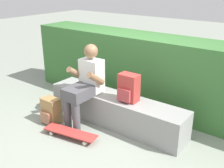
{
  "coord_description": "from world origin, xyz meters",
  "views": [
    {
      "loc": [
        2.17,
        -2.52,
        2.09
      ],
      "look_at": [
        -0.05,
        0.42,
        0.64
      ],
      "focal_mm": 43.07,
      "sensor_mm": 36.0,
      "label": 1
    }
  ],
  "objects_px": {
    "bench_main": "(115,110)",
    "backpack_on_bench": "(128,88)",
    "person_skater": "(85,82)",
    "skateboard_near_person": "(70,133)",
    "backpack_on_ground": "(51,111)"
  },
  "relations": [
    {
      "from": "skateboard_near_person",
      "to": "backpack_on_bench",
      "type": "height_order",
      "value": "backpack_on_bench"
    },
    {
      "from": "backpack_on_bench",
      "to": "backpack_on_ground",
      "type": "bearing_deg",
      "value": -151.67
    },
    {
      "from": "bench_main",
      "to": "backpack_on_ground",
      "type": "xyz_separation_m",
      "value": [
        -0.81,
        -0.57,
        -0.03
      ]
    },
    {
      "from": "person_skater",
      "to": "skateboard_near_person",
      "type": "height_order",
      "value": "person_skater"
    },
    {
      "from": "skateboard_near_person",
      "to": "backpack_on_bench",
      "type": "distance_m",
      "value": 1.03
    },
    {
      "from": "bench_main",
      "to": "backpack_on_bench",
      "type": "height_order",
      "value": "backpack_on_bench"
    },
    {
      "from": "person_skater",
      "to": "backpack_on_bench",
      "type": "bearing_deg",
      "value": 17.83
    },
    {
      "from": "bench_main",
      "to": "backpack_on_bench",
      "type": "distance_m",
      "value": 0.48
    },
    {
      "from": "person_skater",
      "to": "skateboard_near_person",
      "type": "xyz_separation_m",
      "value": [
        0.13,
        -0.49,
        -0.58
      ]
    },
    {
      "from": "person_skater",
      "to": "skateboard_near_person",
      "type": "distance_m",
      "value": 0.77
    },
    {
      "from": "skateboard_near_person",
      "to": "backpack_on_ground",
      "type": "relative_size",
      "value": 2.06
    },
    {
      "from": "bench_main",
      "to": "skateboard_near_person",
      "type": "distance_m",
      "value": 0.77
    },
    {
      "from": "skateboard_near_person",
      "to": "person_skater",
      "type": "bearing_deg",
      "value": 105.35
    },
    {
      "from": "bench_main",
      "to": "skateboard_near_person",
      "type": "xyz_separation_m",
      "value": [
        -0.26,
        -0.7,
        -0.15
      ]
    },
    {
      "from": "backpack_on_bench",
      "to": "backpack_on_ground",
      "type": "xyz_separation_m",
      "value": [
        -1.05,
        -0.56,
        -0.45
      ]
    }
  ]
}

